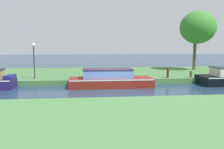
{
  "coord_description": "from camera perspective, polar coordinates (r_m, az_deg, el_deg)",
  "views": [
    {
      "loc": [
        -1.87,
        -15.73,
        3.06
      ],
      "look_at": [
        -0.08,
        1.2,
        0.9
      ],
      "focal_mm": 37.72,
      "sensor_mm": 36.0,
      "label": 1
    }
  ],
  "objects": [
    {
      "name": "willow_tree_left",
      "position": [
        26.14,
        20.08,
        10.64
      ],
      "size": [
        3.62,
        3.7,
        6.1
      ],
      "color": "brown",
      "rests_on": "riverbank_far"
    },
    {
      "name": "mooring_post_far",
      "position": [
        20.27,
        18.57,
        0.06
      ],
      "size": [
        0.18,
        0.18,
        0.53
      ],
      "primitive_type": "cylinder",
      "color": "brown",
      "rests_on": "riverbank_far"
    },
    {
      "name": "riverbank_near",
      "position": [
        7.54,
        9.11,
        -15.12
      ],
      "size": [
        72.0,
        10.0,
        0.4
      ],
      "primitive_type": "cube",
      "color": "#498045",
      "rests_on": "ground_plane"
    },
    {
      "name": "riverbank_far",
      "position": [
        22.98,
        -1.31,
        0.08
      ],
      "size": [
        72.0,
        10.0,
        0.4
      ],
      "primitive_type": "cube",
      "color": "#44753E",
      "rests_on": "ground_plane"
    },
    {
      "name": "ground_plane",
      "position": [
        16.13,
        0.74,
        -3.7
      ],
      "size": [
        120.0,
        120.0,
        0.0
      ],
      "primitive_type": "plane",
      "color": "#203950"
    },
    {
      "name": "mooring_post_near",
      "position": [
        19.53,
        13.38,
        0.42
      ],
      "size": [
        0.2,
        0.2,
        0.82
      ],
      "primitive_type": "cylinder",
      "color": "#423021",
      "rests_on": "riverbank_far"
    },
    {
      "name": "maroon_barge",
      "position": [
        17.19,
        -0.52,
        -1.18
      ],
      "size": [
        6.03,
        2.07,
        1.33
      ],
      "color": "maroon",
      "rests_on": "ground_plane"
    },
    {
      "name": "lamp_post",
      "position": [
        19.3,
        -18.41,
        4.18
      ],
      "size": [
        0.24,
        0.24,
        2.77
      ],
      "color": "#333338",
      "rests_on": "riverbank_far"
    }
  ]
}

